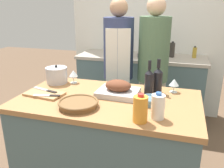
# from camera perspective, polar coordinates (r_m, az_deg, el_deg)

# --- Properties ---
(kitchen_island) EXTENTS (1.43, 0.82, 0.89)m
(kitchen_island) POSITION_cam_1_polar(r_m,az_deg,el_deg) (2.08, -1.00, -14.83)
(kitchen_island) COLOR #4C666B
(kitchen_island) RESTS_ON ground_plane
(back_counter) EXTENTS (1.73, 0.60, 0.92)m
(back_counter) POSITION_cam_1_polar(r_m,az_deg,el_deg) (3.40, 6.76, -0.82)
(back_counter) COLOR #4C666B
(back_counter) RESTS_ON ground_plane
(back_wall) EXTENTS (2.23, 0.10, 2.55)m
(back_wall) POSITION_cam_1_polar(r_m,az_deg,el_deg) (3.57, 8.30, 13.44)
(back_wall) COLOR silver
(back_wall) RESTS_ON ground_plane
(roasting_pan) EXTENTS (0.33, 0.27, 0.13)m
(roasting_pan) POSITION_cam_1_polar(r_m,az_deg,el_deg) (1.92, 1.48, -1.33)
(roasting_pan) COLOR #BCBCC1
(roasting_pan) RESTS_ON kitchen_island
(wicker_basket) EXTENTS (0.29, 0.29, 0.05)m
(wicker_basket) POSITION_cam_1_polar(r_m,az_deg,el_deg) (1.73, -8.11, -4.69)
(wicker_basket) COLOR brown
(wicker_basket) RESTS_ON kitchen_island
(cutting_board) EXTENTS (0.33, 0.21, 0.02)m
(cutting_board) POSITION_cam_1_polar(r_m,az_deg,el_deg) (2.01, -15.95, -2.30)
(cutting_board) COLOR #AD7F51
(cutting_board) RESTS_ON kitchen_island
(stock_pot) EXTENTS (0.20, 0.20, 0.17)m
(stock_pot) POSITION_cam_1_polar(r_m,az_deg,el_deg) (2.27, -13.16, 2.10)
(stock_pot) COLOR #B7B7BC
(stock_pot) RESTS_ON kitchen_island
(mixing_bowl) EXTENTS (0.16, 0.16, 0.06)m
(mixing_bowl) POSITION_cam_1_polar(r_m,az_deg,el_deg) (1.78, 9.31, -3.87)
(mixing_bowl) COLOR slate
(mixing_bowl) RESTS_ON kitchen_island
(juice_jug) EXTENTS (0.09, 0.09, 0.19)m
(juice_jug) POSITION_cam_1_polar(r_m,az_deg,el_deg) (1.49, 6.83, -5.98)
(juice_jug) COLOR orange
(juice_jug) RESTS_ON kitchen_island
(milk_jug) EXTENTS (0.09, 0.09, 0.18)m
(milk_jug) POSITION_cam_1_polar(r_m,az_deg,el_deg) (1.56, 10.98, -5.34)
(milk_jug) COLOR white
(milk_jug) RESTS_ON kitchen_island
(wine_bottle_green) EXTENTS (0.08, 0.08, 0.29)m
(wine_bottle_green) POSITION_cam_1_polar(r_m,az_deg,el_deg) (1.99, 10.95, 1.05)
(wine_bottle_green) COLOR black
(wine_bottle_green) RESTS_ON kitchen_island
(wine_bottle_dark) EXTENTS (0.07, 0.07, 0.28)m
(wine_bottle_dark) POSITION_cam_1_polar(r_m,az_deg,el_deg) (1.94, 8.86, 0.64)
(wine_bottle_dark) COLOR black
(wine_bottle_dark) RESTS_ON kitchen_island
(wine_glass_left) EXTENTS (0.08, 0.08, 0.12)m
(wine_glass_left) POSITION_cam_1_polar(r_m,az_deg,el_deg) (2.24, -9.27, 2.46)
(wine_glass_left) COLOR silver
(wine_glass_left) RESTS_ON kitchen_island
(wine_glass_right) EXTENTS (0.08, 0.08, 0.12)m
(wine_glass_right) POSITION_cam_1_polar(r_m,az_deg,el_deg) (2.04, 14.71, 0.31)
(wine_glass_right) COLOR silver
(wine_glass_right) RESTS_ON kitchen_island
(knife_chef) EXTENTS (0.25, 0.10, 0.01)m
(knife_chef) POSITION_cam_1_polar(r_m,az_deg,el_deg) (2.07, -15.68, -1.40)
(knife_chef) COLOR #B7B7BC
(knife_chef) RESTS_ON cutting_board
(knife_paring) EXTENTS (0.22, 0.08, 0.01)m
(knife_paring) POSITION_cam_1_polar(r_m,az_deg,el_deg) (1.94, -15.22, -2.68)
(knife_paring) COLOR #B7B7BC
(knife_paring) RESTS_ON cutting_board
(stand_mixer) EXTENTS (0.18, 0.14, 0.28)m
(stand_mixer) POSITION_cam_1_polar(r_m,az_deg,el_deg) (3.19, 8.11, 8.54)
(stand_mixer) COLOR #333842
(stand_mixer) RESTS_ON back_counter
(condiment_bottle_tall) EXTENTS (0.07, 0.07, 0.21)m
(condiment_bottle_tall) POSITION_cam_1_polar(r_m,az_deg,el_deg) (3.25, 14.28, 7.96)
(condiment_bottle_tall) COLOR #332D28
(condiment_bottle_tall) RESTS_ON back_counter
(condiment_bottle_short) EXTENTS (0.05, 0.05, 0.15)m
(condiment_bottle_short) POSITION_cam_1_polar(r_m,az_deg,el_deg) (3.30, 19.23, 7.16)
(condiment_bottle_short) COLOR #B28E2D
(condiment_bottle_short) RESTS_ON back_counter
(person_cook_aproned) EXTENTS (0.33, 0.35, 1.65)m
(person_cook_aproned) POSITION_cam_1_polar(r_m,az_deg,el_deg) (2.67, 1.53, 4.07)
(person_cook_aproned) COLOR beige
(person_cook_aproned) RESTS_ON ground_plane
(person_cook_guest) EXTENTS (0.32, 0.32, 1.67)m
(person_cook_guest) POSITION_cam_1_polar(r_m,az_deg,el_deg) (2.60, 9.79, 3.63)
(person_cook_guest) COLOR beige
(person_cook_guest) RESTS_ON ground_plane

